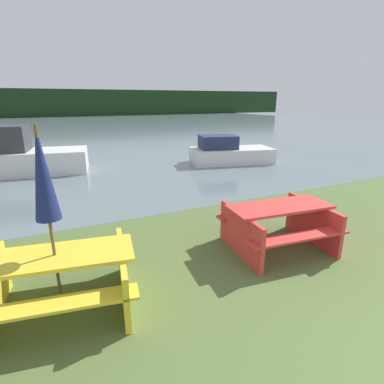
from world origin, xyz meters
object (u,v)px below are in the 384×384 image
picnic_table_yellow (58,276)px  picnic_table_red (278,223)px  boat (229,153)px  boat_second (19,157)px  umbrella_navy (43,176)px

picnic_table_yellow → picnic_table_red: bearing=1.5°
boat → picnic_table_yellow: bearing=-121.0°
picnic_table_yellow → boat: size_ratio=0.57×
picnic_table_yellow → boat_second: size_ratio=0.47×
picnic_table_red → boat_second: 9.28m
picnic_table_red → boat: boat is taller
umbrella_navy → boat_second: bearing=96.0°
picnic_table_yellow → picnic_table_red: size_ratio=1.07×
picnic_table_red → boat: 7.36m
boat_second → picnic_table_yellow: bearing=-74.7°
boat → boat_second: boat_second is taller
picnic_table_yellow → boat: bearing=45.2°
umbrella_navy → picnic_table_yellow: bearing=0.0°
boat_second → boat: bearing=-2.4°
picnic_table_yellow → picnic_table_red: picnic_table_red is taller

